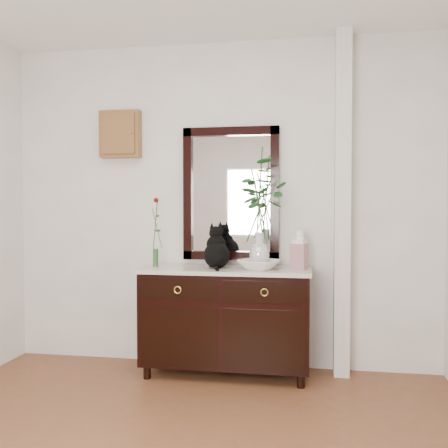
% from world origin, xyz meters
% --- Properties ---
extents(wall_back, '(3.60, 0.04, 2.70)m').
position_xyz_m(wall_back, '(0.00, 1.98, 1.35)').
color(wall_back, white).
rests_on(wall_back, ground).
extents(pilaster, '(0.12, 0.20, 2.70)m').
position_xyz_m(pilaster, '(1.00, 1.90, 1.35)').
color(pilaster, white).
rests_on(pilaster, ground).
extents(sideboard, '(1.33, 0.52, 0.82)m').
position_xyz_m(sideboard, '(0.10, 1.73, 0.47)').
color(sideboard, black).
rests_on(sideboard, ground).
extents(wall_mirror, '(0.80, 0.06, 1.10)m').
position_xyz_m(wall_mirror, '(0.10, 1.97, 1.44)').
color(wall_mirror, black).
rests_on(wall_mirror, wall_back).
extents(key_cabinet, '(0.35, 0.10, 0.40)m').
position_xyz_m(key_cabinet, '(-0.85, 1.94, 1.95)').
color(key_cabinet, brown).
rests_on(key_cabinet, wall_back).
extents(cat, '(0.31, 0.35, 0.34)m').
position_xyz_m(cat, '(0.02, 1.73, 1.02)').
color(cat, black).
rests_on(cat, sideboard).
extents(lotus_bowl, '(0.40, 0.40, 0.08)m').
position_xyz_m(lotus_bowl, '(0.37, 1.67, 0.89)').
color(lotus_bowl, white).
rests_on(lotus_bowl, sideboard).
extents(vase_branches, '(0.58, 0.58, 0.93)m').
position_xyz_m(vase_branches, '(0.37, 1.67, 1.33)').
color(vase_branches, silver).
rests_on(vase_branches, lotus_bowl).
extents(bud_vase_rose, '(0.08, 0.08, 0.56)m').
position_xyz_m(bud_vase_rose, '(-0.47, 1.70, 1.13)').
color(bud_vase_rose, '#2D6233').
rests_on(bud_vase_rose, sideboard).
extents(ginger_jar, '(0.15, 0.15, 0.31)m').
position_xyz_m(ginger_jar, '(0.67, 1.75, 1.01)').
color(ginger_jar, silver).
rests_on(ginger_jar, sideboard).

